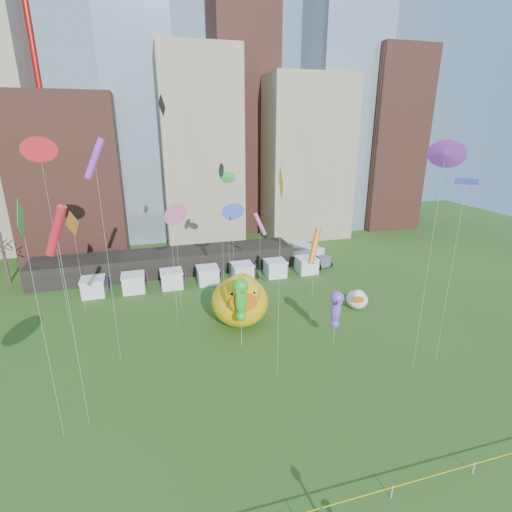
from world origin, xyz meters
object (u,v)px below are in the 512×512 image
object	(u,v)px
seahorse_green	(241,296)
seahorse_purple	(336,307)
big_duck	(240,299)
box_truck	(310,255)
small_duck	(357,299)

from	to	relation	value
seahorse_green	seahorse_purple	distance (m)	9.52
big_duck	seahorse_green	bearing A→B (deg)	-94.14
seahorse_green	box_truck	bearing A→B (deg)	76.05
big_duck	seahorse_purple	distance (m)	10.51
big_duck	seahorse_purple	size ratio (longest dim) A/B	1.58
seahorse_green	small_duck	bearing A→B (deg)	40.37
seahorse_purple	box_truck	bearing A→B (deg)	84.60
box_truck	big_duck	bearing A→B (deg)	-154.33
small_duck	seahorse_green	distance (m)	16.71
small_duck	seahorse_purple	world-z (taller)	seahorse_purple
big_duck	seahorse_purple	world-z (taller)	big_duck
small_duck	box_truck	size ratio (longest dim) A/B	0.57
seahorse_purple	box_truck	distance (m)	24.55
small_duck	seahorse_green	bearing A→B (deg)	-139.56
seahorse_green	box_truck	distance (m)	27.34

